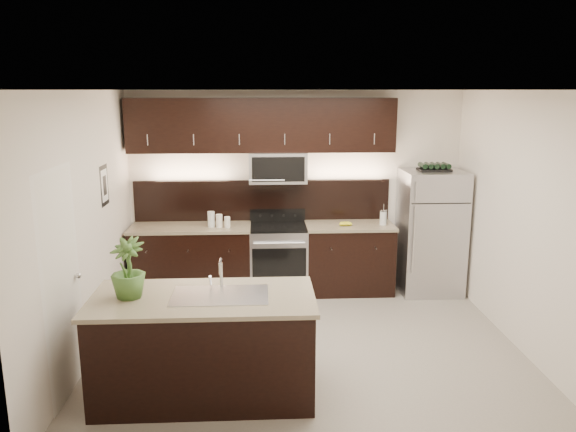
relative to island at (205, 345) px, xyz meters
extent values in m
plane|color=gray|center=(1.00, 0.91, -0.47)|extent=(4.50, 4.50, 0.00)
cube|color=silver|center=(1.00, 2.91, 0.88)|extent=(4.50, 0.02, 2.70)
cube|color=silver|center=(1.00, -1.09, 0.88)|extent=(4.50, 0.02, 2.70)
cube|color=silver|center=(-1.25, 0.91, 0.88)|extent=(0.02, 4.00, 2.70)
cube|color=silver|center=(3.25, 0.91, 0.88)|extent=(0.02, 4.00, 2.70)
cube|color=white|center=(1.00, 0.91, 2.23)|extent=(4.50, 4.00, 0.02)
cube|color=silver|center=(-1.23, 0.11, 0.54)|extent=(0.04, 0.80, 2.02)
sphere|color=silver|center=(-1.20, 0.43, 0.53)|extent=(0.06, 0.06, 0.06)
cube|color=black|center=(-1.24, 1.66, 1.18)|extent=(0.01, 0.32, 0.46)
cube|color=white|center=(-1.23, 1.66, 1.18)|extent=(0.00, 0.24, 0.36)
cube|color=black|center=(-0.42, 2.60, -0.02)|extent=(1.57, 0.62, 0.90)
cube|color=black|center=(1.71, 2.60, -0.02)|extent=(1.16, 0.62, 0.90)
cube|color=#B2B2B7|center=(0.75, 2.60, -0.02)|extent=(0.76, 0.62, 0.90)
cube|color=black|center=(0.75, 2.60, 0.44)|extent=(0.76, 0.60, 0.03)
cube|color=tan|center=(-0.42, 2.60, 0.45)|extent=(1.59, 0.65, 0.04)
cube|color=tan|center=(1.71, 2.60, 0.45)|extent=(1.18, 0.65, 0.04)
cube|color=black|center=(0.54, 2.90, 0.75)|extent=(3.49, 0.02, 0.56)
cube|color=#B2B2B7|center=(0.75, 2.71, 1.23)|extent=(0.76, 0.40, 0.40)
cube|color=black|center=(0.54, 2.75, 1.78)|extent=(3.49, 0.33, 0.70)
cube|color=black|center=(0.00, 0.00, -0.02)|extent=(1.90, 0.90, 0.90)
cube|color=tan|center=(0.00, 0.00, 0.45)|extent=(1.96, 0.96, 0.04)
cube|color=silver|center=(0.15, 0.00, 0.47)|extent=(0.84, 0.50, 0.01)
cylinder|color=silver|center=(0.15, 0.21, 0.59)|extent=(0.03, 0.03, 0.24)
cylinder|color=silver|center=(0.15, 0.14, 0.74)|extent=(0.02, 0.14, 0.02)
cylinder|color=silver|center=(0.15, 0.07, 0.69)|extent=(0.02, 0.02, 0.10)
cube|color=#B2B2B7|center=(2.80, 2.54, 0.36)|extent=(0.80, 0.72, 1.66)
cube|color=black|center=(2.80, 2.54, 1.21)|extent=(0.41, 0.25, 0.03)
cylinder|color=black|center=(2.64, 2.54, 1.25)|extent=(0.07, 0.23, 0.07)
cylinder|color=black|center=(2.72, 2.54, 1.25)|extent=(0.07, 0.23, 0.07)
cylinder|color=black|center=(2.80, 2.54, 1.25)|extent=(0.07, 0.23, 0.07)
cylinder|color=black|center=(2.88, 2.54, 1.25)|extent=(0.07, 0.23, 0.07)
cylinder|color=black|center=(2.96, 2.54, 1.25)|extent=(0.07, 0.23, 0.07)
imported|color=#3D6428|center=(-0.63, 0.00, 0.73)|extent=(0.37, 0.37, 0.53)
cylinder|color=silver|center=(-0.13, 2.55, 0.57)|extent=(0.09, 0.09, 0.20)
cylinder|color=silver|center=(-0.03, 2.52, 0.55)|extent=(0.09, 0.09, 0.17)
cylinder|color=silver|center=(0.08, 2.49, 0.54)|extent=(0.08, 0.08, 0.15)
cylinder|color=silver|center=(2.15, 2.55, 0.56)|extent=(0.09, 0.09, 0.18)
cylinder|color=silver|center=(2.15, 2.55, 0.66)|extent=(0.09, 0.09, 0.02)
cylinder|color=silver|center=(2.15, 2.55, 0.70)|extent=(0.01, 0.01, 0.07)
ellipsoid|color=gold|center=(1.59, 2.52, 0.50)|extent=(0.19, 0.15, 0.05)
camera|label=1|loc=(0.51, -4.66, 2.23)|focal=35.00mm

